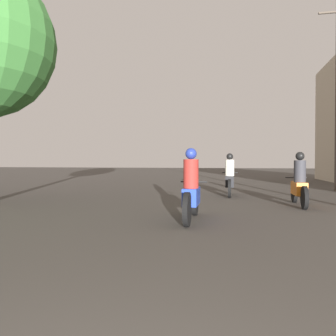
{
  "coord_description": "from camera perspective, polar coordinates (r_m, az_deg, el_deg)",
  "views": [
    {
      "loc": [
        0.36,
        -0.37,
        1.28
      ],
      "look_at": [
        -3.14,
        17.29,
        0.89
      ],
      "focal_mm": 35.0,
      "sensor_mm": 36.0,
      "label": 1
    }
  ],
  "objects": [
    {
      "name": "motorcycle_blue",
      "position": [
        7.02,
        4.08,
        -4.12
      ],
      "size": [
        0.6,
        2.05,
        1.55
      ],
      "rotation": [
        0.0,
        0.0,
        -0.05
      ],
      "color": "black",
      "rests_on": "ground_plane"
    },
    {
      "name": "motorcycle_black",
      "position": [
        12.24,
        10.69,
        -1.83
      ],
      "size": [
        0.6,
        2.02,
        1.56
      ],
      "rotation": [
        0.0,
        0.0,
        0.03
      ],
      "color": "black",
      "rests_on": "ground_plane"
    },
    {
      "name": "motorcycle_orange",
      "position": [
        10.03,
        21.89,
        -2.68
      ],
      "size": [
        0.6,
        2.1,
        1.54
      ],
      "rotation": [
        0.0,
        0.0,
        -0.16
      ],
      "color": "black",
      "rests_on": "ground_plane"
    }
  ]
}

